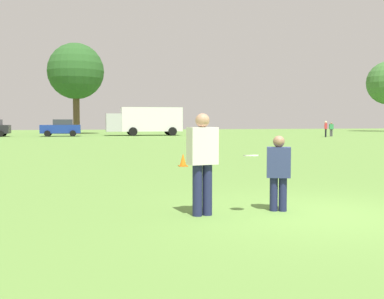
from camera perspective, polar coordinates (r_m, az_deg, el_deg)
name	(u,v)px	position (r m, az deg, el deg)	size (l,w,h in m)	color
ground_plane	(318,214)	(8.75, 15.21, -7.63)	(163.90, 163.90, 0.00)	#608C3D
player_thrower	(202,158)	(8.18, 1.28, -1.07)	(0.54, 0.37, 1.81)	#1E234C
player_defender	(279,169)	(8.76, 10.54, -2.39)	(0.49, 0.39, 1.40)	#1E234C
frisbee	(251,156)	(8.35, 7.22, -0.74)	(0.27, 0.27, 0.05)	white
traffic_cone	(183,160)	(17.15, -1.11, -1.30)	(0.32, 0.32, 0.48)	#D8590C
parked_car_mid_right	(61,128)	(52.18, -15.72, 2.58)	(4.23, 2.26, 1.82)	navy
box_truck	(146,120)	(53.23, -5.68, 3.60)	(8.53, 3.10, 3.18)	white
bystander_sideline_watcher	(326,128)	(49.68, 16.06, 2.54)	(0.43, 0.52, 1.65)	black
bystander_far_jogger	(331,128)	(52.21, 16.68, 2.49)	(0.45, 0.30, 1.52)	#4C4C51
tree_center_elm	(76,72)	(61.17, -14.04, 9.24)	(7.03, 7.03, 11.43)	brown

